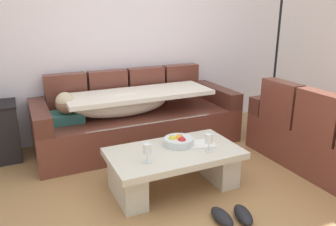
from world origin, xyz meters
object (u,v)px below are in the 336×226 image
Objects in this scene: wine_glass_near_right at (209,139)px; open_magazine at (200,144)px; coffee_table at (174,164)px; fruit_bowl at (179,141)px; wine_glass_near_left at (147,150)px; couch_along_wall at (135,119)px; pair_of_shoes at (233,216)px; floor_lamp at (277,46)px.

open_magazine is at bearing 87.33° from wine_glass_near_right.
coffee_table is 0.22m from fruit_bowl.
wine_glass_near_right is (0.59, -0.03, 0.00)m from wine_glass_near_left.
wine_glass_near_right is (0.18, -0.24, 0.07)m from fruit_bowl.
couch_along_wall is 1.84m from pair_of_shoes.
wine_glass_near_right is 0.09× the size of floor_lamp.
fruit_bowl is at bearing -86.25° from couch_along_wall.
couch_along_wall reaches higher than wine_glass_near_left.
pair_of_shoes is at bearing -82.24° from fruit_bowl.
pair_of_shoes is (0.51, -0.54, -0.45)m from wine_glass_near_left.
fruit_bowl is at bearing 27.89° from wine_glass_near_left.
floor_lamp is at bearing 25.97° from fruit_bowl.
fruit_bowl is at bearing -154.03° from floor_lamp.
floor_lamp reaches higher than coffee_table.
coffee_table is 0.62× the size of floor_lamp.
wine_glass_near_left reaches higher than open_magazine.
open_magazine is (0.59, 0.15, -0.11)m from wine_glass_near_left.
wine_glass_near_right reaches higher than open_magazine.
wine_glass_near_right is at bearing -53.05° from fruit_bowl.
pair_of_shoes is at bearing -79.29° from open_magazine.
coffee_table reaches higher than pair_of_shoes.
couch_along_wall is at bearing 95.44° from pair_of_shoes.
wine_glass_near_left is (-0.31, -0.12, 0.26)m from coffee_table.
floor_lamp is 5.91× the size of pair_of_shoes.
wine_glass_near_right reaches higher than fruit_bowl.
coffee_table is 7.23× the size of wine_glass_near_right.
fruit_bowl is at bearing 178.04° from open_magazine.
wine_glass_near_left is 0.59× the size of open_magazine.
coffee_table is 4.29× the size of fruit_bowl.
couch_along_wall is 7.28× the size of pair_of_shoes.
wine_glass_near_left is at bearing -104.83° from couch_along_wall.
floor_lamp reaches higher than wine_glass_near_left.
wine_glass_near_right is 0.21m from open_magazine.
pair_of_shoes is (0.17, -1.81, -0.28)m from couch_along_wall.
wine_glass_near_right is at bearing -79.03° from couch_along_wall.
couch_along_wall is at bearing 93.75° from fruit_bowl.
couch_along_wall is at bearing 120.91° from open_magazine.
floor_lamp is at bearing 33.82° from wine_glass_near_right.
coffee_table is at bearing 21.37° from wine_glass_near_left.
fruit_bowl is at bearing 44.85° from coffee_table.
fruit_bowl is 0.85m from pair_of_shoes.
open_magazine is 0.77m from pair_of_shoes.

